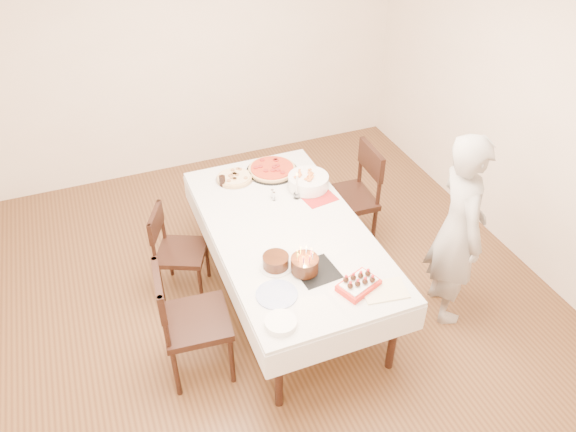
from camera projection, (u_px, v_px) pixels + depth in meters
name	position (u px, v px, depth m)	size (l,w,h in m)	color
floor	(283.00, 306.00, 4.70)	(5.00, 5.00, 0.00)	#4F2F1B
wall_back	(194.00, 47.00, 5.73)	(4.50, 0.04, 2.70)	white
wall_right	(541.00, 115.00, 4.54)	(0.04, 5.00, 2.70)	white
dining_table	(288.00, 265.00, 4.56)	(1.14, 2.14, 0.75)	silver
chair_right_savory	(346.00, 199.00, 5.07)	(0.51, 0.51, 1.01)	black
chair_left_savory	(182.00, 252.00, 4.62)	(0.42, 0.42, 0.83)	black
chair_left_dessert	(196.00, 321.00, 3.92)	(0.50, 0.50, 0.98)	black
person	(458.00, 230.00, 4.21)	(0.59, 0.39, 1.63)	#9D9994
pizza_white	(235.00, 178.00, 4.86)	(0.33, 0.33, 0.04)	beige
pizza_pepperoni	(272.00, 169.00, 4.96)	(0.46, 0.46, 0.04)	red
red_placemat	(317.00, 196.00, 4.67)	(0.27, 0.27, 0.01)	#B21E1E
pasta_bowl	(308.00, 182.00, 4.74)	(0.34, 0.34, 0.11)	white
taper_candle	(297.00, 185.00, 4.58)	(0.05, 0.05, 0.25)	white
shaker_pair	(274.00, 196.00, 4.61)	(0.07, 0.07, 0.08)	white
cola_glass	(222.00, 181.00, 4.77)	(0.05, 0.05, 0.10)	black
layer_cake	(276.00, 262.00, 3.95)	(0.24, 0.24, 0.10)	#34190D
cake_board	(317.00, 271.00, 3.94)	(0.28, 0.28, 0.01)	black
birthday_cake	(305.00, 261.00, 3.88)	(0.20, 0.20, 0.18)	#351C0E
strawberry_box	(359.00, 284.00, 3.79)	(0.28, 0.18, 0.07)	red
box_lid	(384.00, 291.00, 3.79)	(0.30, 0.20, 0.03)	beige
plate_stack	(281.00, 323.00, 3.54)	(0.21, 0.21, 0.04)	white
china_plate	(277.00, 294.00, 3.76)	(0.28, 0.28, 0.01)	white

